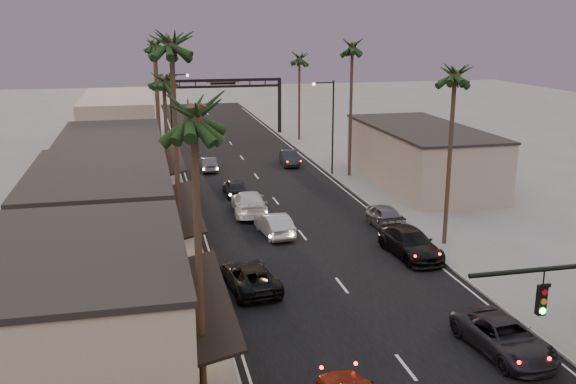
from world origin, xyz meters
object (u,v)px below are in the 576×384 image
palm_ra (455,68)px  curbside_black (410,243)px  oncoming_pickup (250,276)px  streetlight_left (174,107)px  oncoming_silver (274,224)px  palm_lb (171,37)px  palm_rb (352,43)px  palm_ld (155,41)px  palm_far (153,44)px  palm_la (193,105)px  curbside_near (504,337)px  palm_lc (163,74)px  arch (223,93)px  palm_rc (299,55)px  streetlight_right (330,120)px

palm_ra → curbside_black: size_ratio=2.27×
palm_ra → oncoming_pickup: size_ratio=2.49×
streetlight_left → oncoming_silver: bearing=-80.3°
palm_lb → palm_rb: 27.94m
palm_ld → palm_far: (0.30, 23.00, -0.97)m
palm_lb → palm_la: bearing=-90.0°
palm_ld → oncoming_pickup: size_ratio=2.68×
curbside_near → curbside_black: size_ratio=0.93×
palm_lc → palm_far: bearing=89.6°
palm_ld → palm_far: palm_ld is taller
palm_lb → palm_rb: (17.20, 22.00, -0.97)m
arch → palm_ld: bearing=-119.8°
curbside_near → palm_lb: bearing=132.9°
streetlight_left → oncoming_pickup: 38.66m
palm_rc → palm_far: palm_far is taller
streetlight_right → oncoming_pickup: 28.40m
palm_lb → palm_lc: (0.00, 14.00, -2.92)m
streetlight_left → palm_lb: 36.93m
streetlight_left → palm_la: bearing=-92.0°
palm_la → palm_lc: (-0.00, 27.00, -0.97)m
palm_ra → palm_far: 56.58m
palm_far → oncoming_silver: palm_far is taller
palm_lb → palm_rc: bearing=67.7°
palm_lc → curbside_near: palm_lc is taller
palm_la → oncoming_pickup: size_ratio=2.49×
palm_ld → oncoming_pickup: (3.54, -35.34, -11.68)m
palm_lb → palm_far: bearing=89.7°
palm_la → palm_lb: (-0.00, 13.00, 1.94)m
curbside_near → arch: bearing=88.9°
palm_la → palm_ld: 46.01m
streetlight_right → palm_la: (-15.52, -36.00, 6.11)m
curbside_black → streetlight_right: bearing=82.0°
palm_ld → palm_rc: size_ratio=1.16×
palm_rb → curbside_near: palm_rb is taller
streetlight_right → oncoming_silver: 19.28m
streetlight_right → palm_lc: (-15.52, -9.00, 5.14)m
streetlight_left → palm_lb: bearing=-92.7°
palm_lb → palm_lc: size_ratio=1.25×
streetlight_right → curbside_black: streetlight_right is taller
arch → curbside_black: arch is taller
arch → oncoming_pickup: arch is taller
palm_rb → oncoming_pickup: bearing=-119.3°
streetlight_left → palm_ld: size_ratio=0.63×
palm_lc → palm_rb: (17.20, 8.00, 1.95)m
streetlight_right → palm_rc: 19.75m
palm_ld → palm_rc: (17.20, 9.00, -1.95)m
oncoming_silver → curbside_near: bearing=103.6°
streetlight_left → palm_rb: size_ratio=0.63×
palm_la → oncoming_silver: palm_la is taller
palm_lc → palm_rc: 32.86m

